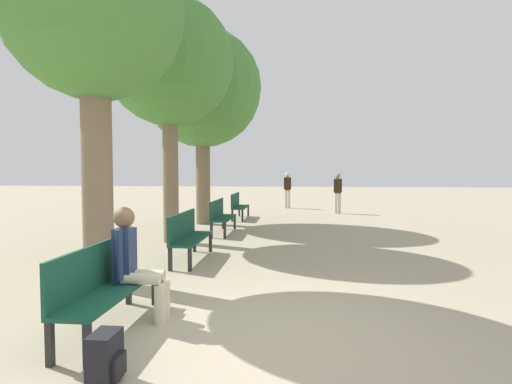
# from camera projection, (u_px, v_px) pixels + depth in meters

# --- Properties ---
(ground_plane) EXTENTS (80.00, 80.00, 0.00)m
(ground_plane) POSITION_uv_depth(u_px,v_px,m) (258.00, 341.00, 3.99)
(ground_plane) COLOR tan
(bench_row_0) EXTENTS (0.43, 1.74, 0.92)m
(bench_row_0) POSITION_uv_depth(u_px,v_px,m) (103.00, 281.00, 4.27)
(bench_row_0) COLOR #144733
(bench_row_0) RESTS_ON ground_plane
(bench_row_1) EXTENTS (0.43, 1.74, 0.92)m
(bench_row_1) POSITION_uv_depth(u_px,v_px,m) (187.00, 233.00, 7.60)
(bench_row_1) COLOR #144733
(bench_row_1) RESTS_ON ground_plane
(bench_row_2) EXTENTS (0.43, 1.74, 0.92)m
(bench_row_2) POSITION_uv_depth(u_px,v_px,m) (220.00, 214.00, 10.92)
(bench_row_2) COLOR #144733
(bench_row_2) RESTS_ON ground_plane
(bench_row_3) EXTENTS (0.43, 1.74, 0.92)m
(bench_row_3) POSITION_uv_depth(u_px,v_px,m) (238.00, 204.00, 14.25)
(bench_row_3) COLOR #144733
(bench_row_3) RESTS_ON ground_plane
(tree_row_0) EXTENTS (2.65, 2.65, 5.41)m
(tree_row_0) POSITION_uv_depth(u_px,v_px,m) (94.00, 15.00, 5.88)
(tree_row_0) COLOR #7A664C
(tree_row_0) RESTS_ON ground_plane
(tree_row_1) EXTENTS (3.03, 3.03, 5.80)m
(tree_row_1) POSITION_uv_depth(u_px,v_px,m) (169.00, 63.00, 9.39)
(tree_row_1) COLOR #7A664C
(tree_row_1) RESTS_ON ground_plane
(tree_row_2) EXTENTS (3.76, 3.76, 6.24)m
(tree_row_2) POSITION_uv_depth(u_px,v_px,m) (202.00, 89.00, 12.71)
(tree_row_2) COLOR #7A664C
(tree_row_2) RESTS_ON ground_plane
(person_seated) EXTENTS (0.62, 0.35, 1.30)m
(person_seated) POSITION_uv_depth(u_px,v_px,m) (135.00, 261.00, 4.53)
(person_seated) COLOR beige
(person_seated) RESTS_ON ground_plane
(backpack) EXTENTS (0.24, 0.29, 0.41)m
(backpack) POSITION_uv_depth(u_px,v_px,m) (106.00, 358.00, 3.20)
(backpack) COLOR black
(backpack) RESTS_ON ground_plane
(pedestrian_near) EXTENTS (0.33, 0.22, 1.63)m
(pedestrian_near) POSITION_uv_depth(u_px,v_px,m) (338.00, 190.00, 16.04)
(pedestrian_near) COLOR beige
(pedestrian_near) RESTS_ON ground_plane
(pedestrian_mid) EXTENTS (0.33, 0.23, 1.65)m
(pedestrian_mid) POSITION_uv_depth(u_px,v_px,m) (287.00, 188.00, 18.36)
(pedestrian_mid) COLOR beige
(pedestrian_mid) RESTS_ON ground_plane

